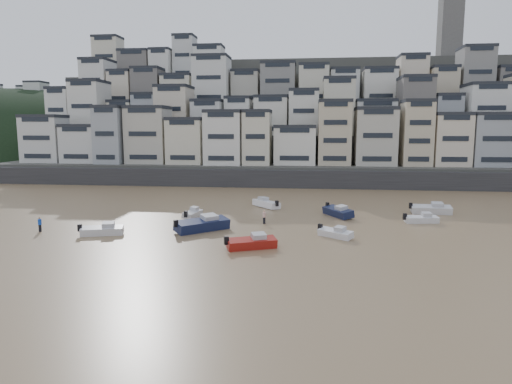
# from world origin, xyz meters

# --- Properties ---
(ground) EXTENTS (400.00, 400.00, 0.00)m
(ground) POSITION_xyz_m (0.00, 0.00, 0.00)
(ground) COLOR #94774F
(ground) RESTS_ON ground
(sea_strip) EXTENTS (340.00, 340.00, 0.00)m
(sea_strip) POSITION_xyz_m (-110.00, 145.00, 0.01)
(sea_strip) COLOR #4B636B
(sea_strip) RESTS_ON ground
(harbor_wall) EXTENTS (140.00, 3.00, 3.50)m
(harbor_wall) POSITION_xyz_m (10.00, 65.00, 1.75)
(harbor_wall) COLOR #38383A
(harbor_wall) RESTS_ON ground
(hillside) EXTENTS (141.04, 66.00, 50.00)m
(hillside) POSITION_xyz_m (14.73, 104.84, 13.01)
(hillside) COLOR #4C4C47
(hillside) RESTS_ON ground
(headland) EXTENTS (216.00, 135.00, 53.33)m
(headland) POSITION_xyz_m (-95.00, 135.00, 0.02)
(headland) COLOR black
(headland) RESTS_ON ground
(boat_h) EXTENTS (5.10, 5.52, 1.55)m
(boat_h) POSITION_xyz_m (8.24, 41.76, 0.77)
(boat_h) COLOR white
(boat_h) RESTS_ON ground
(boat_d) EXTENTS (4.69, 2.14, 1.23)m
(boat_d) POSITION_xyz_m (28.82, 32.93, 0.62)
(boat_d) COLOR silver
(boat_d) RESTS_ON ground
(boat_e) EXTENTS (4.52, 6.10, 1.61)m
(boat_e) POSITION_xyz_m (18.56, 35.92, 0.80)
(boat_e) COLOR #121A3A
(boat_e) RESTS_ON ground
(boat_c) EXTENTS (6.77, 6.46, 1.92)m
(boat_c) POSITION_xyz_m (2.35, 25.19, 0.96)
(boat_c) COLOR #141D41
(boat_c) RESTS_ON ground
(boat_a) EXTENTS (5.69, 3.78, 1.48)m
(boat_a) POSITION_xyz_m (9.06, 18.17, 0.74)
(boat_a) COLOR maroon
(boat_a) RESTS_ON ground
(boat_f) EXTENTS (2.19, 4.60, 1.20)m
(boat_f) POSITION_xyz_m (-0.86, 33.07, 0.60)
(boat_f) COLOR silver
(boat_f) RESTS_ON ground
(boat_b) EXTENTS (4.31, 3.74, 1.18)m
(boat_b) POSITION_xyz_m (17.60, 23.81, 0.59)
(boat_b) COLOR silver
(boat_b) RESTS_ON ground
(boat_g) EXTENTS (5.92, 2.10, 1.60)m
(boat_g) POSITION_xyz_m (31.57, 39.27, 0.80)
(boat_g) COLOR silver
(boat_g) RESTS_ON ground
(boat_j) EXTENTS (5.28, 2.98, 1.37)m
(boat_j) POSITION_xyz_m (-8.30, 21.82, 0.68)
(boat_j) COLOR silver
(boat_j) RESTS_ON ground
(person_blue) EXTENTS (0.44, 0.44, 1.74)m
(person_blue) POSITION_xyz_m (-16.21, 22.58, 0.87)
(person_blue) COLOR blue
(person_blue) RESTS_ON ground
(person_pink) EXTENTS (0.44, 0.44, 1.74)m
(person_pink) POSITION_xyz_m (9.13, 29.99, 0.87)
(person_pink) COLOR #D9A699
(person_pink) RESTS_ON ground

